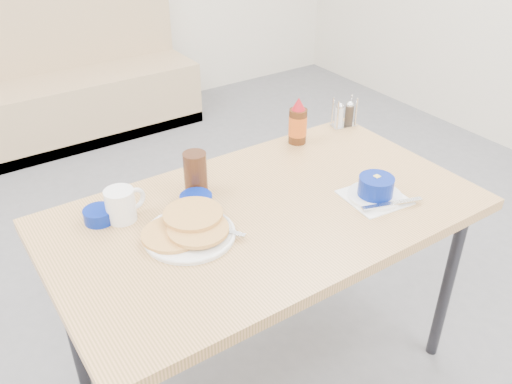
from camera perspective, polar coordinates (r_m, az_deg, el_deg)
booth_bench at (r=4.07m, az=-20.22°, el=10.04°), size 1.90×0.56×1.22m
dining_table at (r=1.80m, az=1.01°, el=-3.47°), size 1.40×0.80×0.76m
pancake_plate at (r=1.65m, az=-7.09°, el=-3.97°), size 0.28×0.28×0.05m
coffee_mug at (r=1.74m, az=-13.95°, el=-1.25°), size 0.14×0.09×0.11m
grits_setting at (r=1.85m, az=12.49°, el=0.27°), size 0.21×0.22×0.08m
creamer_bowl at (r=1.77m, az=-16.20°, el=-2.37°), size 0.10×0.10×0.04m
butter_bowl at (r=1.77m, az=-6.31°, el=-1.04°), size 0.11×0.11×0.05m
amber_tumbler at (r=1.83m, az=-6.39°, el=2.00°), size 0.08×0.08×0.15m
condiment_caddy at (r=2.34m, az=9.25°, el=7.88°), size 0.12×0.08×0.13m
syrup_bottle at (r=2.16m, az=4.42°, el=7.21°), size 0.07×0.07×0.19m
sugar_wrapper at (r=1.67m, az=-3.77°, el=-4.03°), size 0.05×0.04×0.00m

